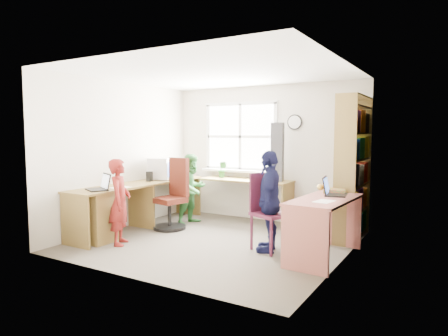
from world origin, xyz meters
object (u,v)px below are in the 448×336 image
object	(u,v)px
crt_monitor	(162,169)
wooden_chair	(268,208)
person_navy	(270,201)
potted_plant	(222,169)
right_desk	(325,215)
person_green	(192,189)
person_red	(120,202)
bookshelf	(353,171)
swivel_chair	(173,198)
laptop_right	(332,191)
laptop_left	(100,186)
l_desk	(133,205)
cd_tower	(277,152)

from	to	relation	value
crt_monitor	wooden_chair	bearing A→B (deg)	-25.68
person_navy	potted_plant	bearing A→B (deg)	-150.15
right_desk	person_green	xyz separation A→B (m)	(-2.54, 0.76, 0.05)
potted_plant	person_red	size ratio (longest dim) A/B	0.25
crt_monitor	bookshelf	bearing A→B (deg)	-1.59
swivel_chair	laptop_right	bearing A→B (deg)	11.76
right_desk	person_green	distance (m)	2.65
laptop_left	bookshelf	bearing A→B (deg)	59.04
right_desk	person_red	distance (m)	2.79
l_desk	laptop_right	xyz separation A→B (m)	(2.89, 0.63, 0.36)
laptop_right	person_navy	xyz separation A→B (m)	(-0.72, -0.36, -0.14)
laptop_right	potted_plant	xyz separation A→B (m)	(-2.32, 1.10, 0.09)
cd_tower	potted_plant	xyz separation A→B (m)	(-1.08, -0.00, -0.34)
swivel_chair	person_red	size ratio (longest dim) A/B	0.95
right_desk	potted_plant	world-z (taller)	potted_plant
swivel_chair	wooden_chair	distance (m)	1.86
right_desk	l_desk	bearing A→B (deg)	-170.29
potted_plant	person_green	bearing A→B (deg)	-109.75
crt_monitor	person_navy	bearing A→B (deg)	-26.96
cd_tower	person_red	size ratio (longest dim) A/B	0.82
crt_monitor	laptop_right	size ratio (longest dim) A/B	1.14
right_desk	cd_tower	world-z (taller)	cd_tower
crt_monitor	potted_plant	bearing A→B (deg)	35.41
l_desk	laptop_left	bearing A→B (deg)	-102.56
crt_monitor	potted_plant	size ratio (longest dim) A/B	1.48
swivel_chair	wooden_chair	bearing A→B (deg)	2.75
crt_monitor	potted_plant	xyz separation A→B (m)	(0.75, 0.81, -0.04)
right_desk	wooden_chair	world-z (taller)	wooden_chair
laptop_left	person_navy	xyz separation A→B (m)	(2.28, 0.81, -0.14)
right_desk	bookshelf	bearing A→B (deg)	89.25
bookshelf	laptop_right	size ratio (longest dim) A/B	5.35
crt_monitor	laptop_right	world-z (taller)	crt_monitor
wooden_chair	cd_tower	bearing A→B (deg)	131.43
laptop_left	person_red	xyz separation A→B (m)	(0.35, 0.03, -0.20)
cd_tower	potted_plant	world-z (taller)	cd_tower
wooden_chair	laptop_right	bearing A→B (deg)	43.37
cd_tower	potted_plant	bearing A→B (deg)	169.28
laptop_right	bookshelf	bearing A→B (deg)	-13.92
bookshelf	laptop_left	xyz separation A→B (m)	(-3.08, -2.01, -0.20)
laptop_right	wooden_chair	bearing A→B (deg)	101.27
swivel_chair	cd_tower	distance (m)	1.90
right_desk	crt_monitor	xyz separation A→B (m)	(-3.07, 0.58, 0.39)
wooden_chair	laptop_right	size ratio (longest dim) A/B	2.63
l_desk	person_red	xyz separation A→B (m)	(0.23, -0.51, 0.15)
wooden_chair	cd_tower	xyz separation A→B (m)	(-0.46, 1.39, 0.68)
bookshelf	person_red	size ratio (longest dim) A/B	1.74
wooden_chair	potted_plant	size ratio (longest dim) A/B	3.42
l_desk	person_navy	distance (m)	2.19
laptop_right	person_red	xyz separation A→B (m)	(-2.66, -1.14, -0.21)
bookshelf	crt_monitor	world-z (taller)	bookshelf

